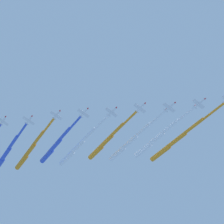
{
  "coord_description": "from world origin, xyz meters",
  "views": [
    {
      "loc": [
        -137.91,
        -19.06,
        17.77
      ],
      "look_at": [
        0.0,
        0.0,
        149.15
      ],
      "focal_mm": 49.19,
      "sensor_mm": 36.0,
      "label": 1
    }
  ],
  "objects_px": {
    "jet_starboard_inner": "(129,143)",
    "jet_port_mid": "(105,142)",
    "jet_lead": "(175,141)",
    "jet_trail_port": "(5,155)",
    "jet_port_outer": "(55,146)",
    "jet_port_inner": "(155,140)",
    "jet_starboard_mid": "(76,148)",
    "jet_starboard_outer": "(29,152)"
  },
  "relations": [
    {
      "from": "jet_port_outer",
      "to": "jet_trail_port",
      "type": "height_order",
      "value": "jet_port_outer"
    },
    {
      "from": "jet_lead",
      "to": "jet_starboard_inner",
      "type": "distance_m",
      "value": 32.69
    },
    {
      "from": "jet_starboard_outer",
      "to": "jet_trail_port",
      "type": "distance_m",
      "value": 17.52
    },
    {
      "from": "jet_lead",
      "to": "jet_port_mid",
      "type": "xyz_separation_m",
      "value": [
        -5.92,
        48.54,
        -0.06
      ]
    },
    {
      "from": "jet_port_mid",
      "to": "jet_lead",
      "type": "bearing_deg",
      "value": -83.05
    },
    {
      "from": "jet_starboard_inner",
      "to": "jet_starboard_outer",
      "type": "relative_size",
      "value": 0.92
    },
    {
      "from": "jet_trail_port",
      "to": "jet_starboard_outer",
      "type": "bearing_deg",
      "value": -85.9
    },
    {
      "from": "jet_port_inner",
      "to": "jet_starboard_inner",
      "type": "height_order",
      "value": "jet_port_inner"
    },
    {
      "from": "jet_port_mid",
      "to": "jet_starboard_inner",
      "type": "bearing_deg",
      "value": -86.5
    },
    {
      "from": "jet_starboard_inner",
      "to": "jet_port_outer",
      "type": "height_order",
      "value": "jet_port_outer"
    },
    {
      "from": "jet_starboard_mid",
      "to": "jet_trail_port",
      "type": "xyz_separation_m",
      "value": [
        0.88,
        53.51,
        -0.6
      ]
    },
    {
      "from": "jet_trail_port",
      "to": "jet_port_inner",
      "type": "bearing_deg",
      "value": -91.18
    },
    {
      "from": "jet_starboard_inner",
      "to": "jet_trail_port",
      "type": "distance_m",
      "value": 91.05
    },
    {
      "from": "jet_starboard_inner",
      "to": "jet_lead",
      "type": "bearing_deg",
      "value": -81.32
    },
    {
      "from": "jet_starboard_mid",
      "to": "jet_starboard_outer",
      "type": "bearing_deg",
      "value": 86.64
    },
    {
      "from": "jet_port_inner",
      "to": "jet_starboard_inner",
      "type": "xyz_separation_m",
      "value": [
        0.42,
        18.5,
        -0.82
      ]
    },
    {
      "from": "jet_trail_port",
      "to": "jet_port_outer",
      "type": "bearing_deg",
      "value": -94.47
    },
    {
      "from": "jet_port_outer",
      "to": "jet_starboard_outer",
      "type": "xyz_separation_m",
      "value": [
        4.22,
        20.72,
        0.2
      ]
    },
    {
      "from": "jet_starboard_inner",
      "to": "jet_trail_port",
      "type": "bearing_deg",
      "value": 88.85
    },
    {
      "from": "jet_lead",
      "to": "jet_port_mid",
      "type": "bearing_deg",
      "value": 96.95
    },
    {
      "from": "jet_lead",
      "to": "jet_trail_port",
      "type": "height_order",
      "value": "jet_lead"
    },
    {
      "from": "jet_port_inner",
      "to": "jet_port_mid",
      "type": "distance_m",
      "value": 34.79
    },
    {
      "from": "jet_port_outer",
      "to": "jet_port_inner",
      "type": "bearing_deg",
      "value": -89.42
    },
    {
      "from": "jet_port_mid",
      "to": "jet_starboard_mid",
      "type": "distance_m",
      "value": 21.37
    },
    {
      "from": "jet_lead",
      "to": "jet_starboard_outer",
      "type": "height_order",
      "value": "jet_starboard_outer"
    },
    {
      "from": "jet_lead",
      "to": "jet_port_mid",
      "type": "relative_size",
      "value": 1.16
    },
    {
      "from": "jet_starboard_inner",
      "to": "jet_port_outer",
      "type": "relative_size",
      "value": 1.03
    },
    {
      "from": "jet_lead",
      "to": "jet_starboard_mid",
      "type": "xyz_separation_m",
      "value": [
        -3.97,
        69.78,
        -1.3
      ]
    },
    {
      "from": "jet_lead",
      "to": "jet_port_inner",
      "type": "distance_m",
      "value": 14.8
    },
    {
      "from": "jet_lead",
      "to": "jet_starboard_inner",
      "type": "bearing_deg",
      "value": 98.68
    },
    {
      "from": "jet_port_mid",
      "to": "jet_starboard_outer",
      "type": "height_order",
      "value": "jet_starboard_outer"
    },
    {
      "from": "jet_lead",
      "to": "jet_trail_port",
      "type": "distance_m",
      "value": 123.35
    },
    {
      "from": "jet_starboard_inner",
      "to": "jet_port_mid",
      "type": "distance_m",
      "value": 16.4
    },
    {
      "from": "jet_starboard_inner",
      "to": "jet_port_mid",
      "type": "height_order",
      "value": "jet_port_mid"
    },
    {
      "from": "jet_starboard_mid",
      "to": "jet_port_inner",
      "type": "bearing_deg",
      "value": -91.4
    },
    {
      "from": "jet_starboard_mid",
      "to": "jet_trail_port",
      "type": "distance_m",
      "value": 53.52
    },
    {
      "from": "jet_port_outer",
      "to": "jet_starboard_outer",
      "type": "relative_size",
      "value": 0.89
    },
    {
      "from": "jet_port_mid",
      "to": "jet_starboard_mid",
      "type": "bearing_deg",
      "value": 84.76
    },
    {
      "from": "jet_port_inner",
      "to": "jet_starboard_outer",
      "type": "xyz_separation_m",
      "value": [
        3.5,
        92.2,
        1.37
      ]
    },
    {
      "from": "jet_port_inner",
      "to": "jet_starboard_outer",
      "type": "height_order",
      "value": "jet_starboard_outer"
    },
    {
      "from": "jet_lead",
      "to": "jet_port_outer",
      "type": "bearing_deg",
      "value": 94.07
    },
    {
      "from": "jet_starboard_mid",
      "to": "jet_starboard_outer",
      "type": "distance_m",
      "value": 36.29
    }
  ]
}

